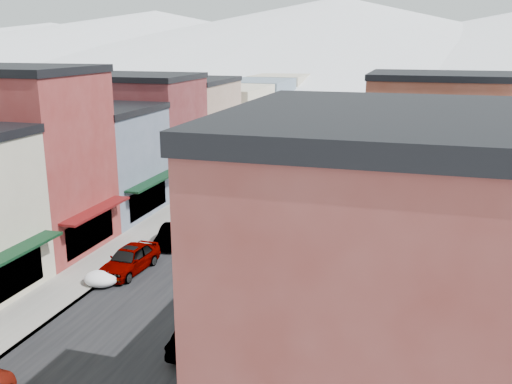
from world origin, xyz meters
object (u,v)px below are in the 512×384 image
Objects in this scene: trash_can at (277,278)px; car_green_sedan at (203,333)px; car_silver_sedan at (130,259)px; car_dark_hatch at (171,235)px; streetlamp_near at (326,182)px.

car_green_sedan is at bearing -103.11° from trash_can.
trash_can is (9.50, 0.07, -0.17)m from car_silver_sedan.
car_dark_hatch is at bearing 150.29° from trash_can.
trash_can is (9.08, -5.18, -0.01)m from car_dark_hatch.
car_green_sedan is at bearing -95.94° from streetlamp_near.
streetlamp_near is (9.57, 8.55, 2.53)m from car_dark_hatch.
car_dark_hatch is 10.45m from trash_can.
car_dark_hatch is (0.42, 5.25, -0.16)m from car_silver_sedan.
car_dark_hatch is at bearing -54.59° from car_green_sedan.
car_silver_sedan is 4.82× the size of trash_can.
car_dark_hatch reaches higher than trash_can.
car_dark_hatch is 0.93× the size of car_green_sedan.
car_silver_sedan is 9.50m from trash_can.
streetlamp_near is (0.49, 13.73, 2.55)m from trash_can.
car_green_sedan is (7.80, -7.24, -0.11)m from car_silver_sedan.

